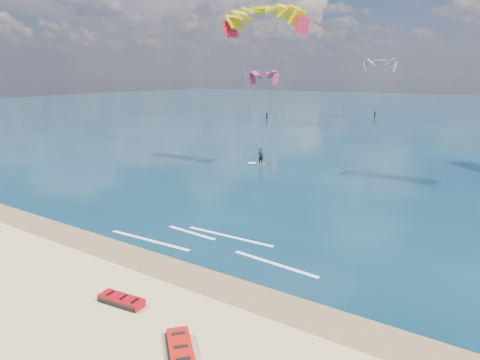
% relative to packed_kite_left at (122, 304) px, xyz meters
% --- Properties ---
extents(ground, '(320.00, 320.00, 0.00)m').
position_rel_packed_kite_left_xyz_m(ground, '(-0.61, 40.68, 0.00)').
color(ground, tan).
rests_on(ground, ground).
extents(wet_sand_strip, '(320.00, 2.40, 0.01)m').
position_rel_packed_kite_left_xyz_m(wet_sand_strip, '(-0.61, 3.68, 0.00)').
color(wet_sand_strip, brown).
rests_on(wet_sand_strip, ground).
extents(sea, '(320.00, 200.00, 0.04)m').
position_rel_packed_kite_left_xyz_m(sea, '(-0.61, 104.68, 0.02)').
color(sea, '#092233').
rests_on(sea, ground).
extents(packed_kite_left, '(2.38, 1.28, 0.37)m').
position_rel_packed_kite_left_xyz_m(packed_kite_left, '(0.00, 0.00, 0.00)').
color(packed_kite_left, '#AD090E').
rests_on(packed_kite_left, ground).
extents(packed_kite_mid, '(2.61, 2.52, 0.43)m').
position_rel_packed_kite_left_xyz_m(packed_kite_mid, '(4.35, -1.15, 0.00)').
color(packed_kite_mid, red).
rests_on(packed_kite_mid, ground).
extents(kitesurfer_main, '(9.53, 5.37, 16.63)m').
position_rel_packed_kite_left_xyz_m(kitesurfer_main, '(-8.41, 25.61, 8.72)').
color(kitesurfer_main, yellow).
rests_on(kitesurfer_main, sea).
extents(shoreline_foam, '(13.13, 3.61, 0.01)m').
position_rel_packed_kite_left_xyz_m(shoreline_foam, '(-0.99, 7.31, 0.04)').
color(shoreline_foam, white).
rests_on(shoreline_foam, ground).
extents(distant_kites, '(67.24, 24.49, 12.05)m').
position_rel_packed_kite_left_xyz_m(distant_kites, '(2.86, 76.09, 5.51)').
color(distant_kites, '#BC3762').
rests_on(distant_kites, ground).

